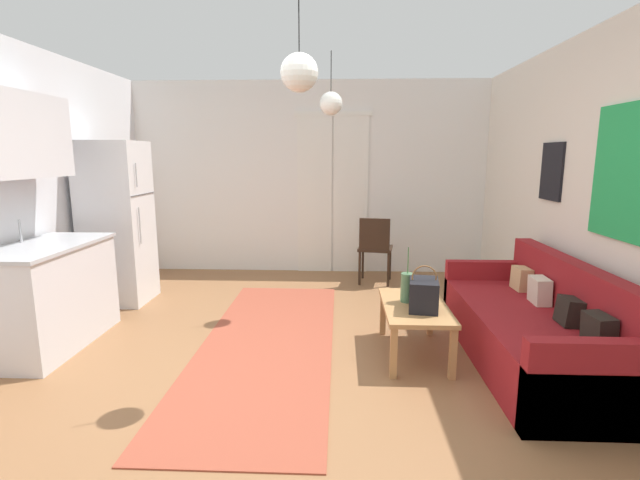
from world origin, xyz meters
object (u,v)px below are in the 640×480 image
(coffee_table, at_px, (415,311))
(pendant_lamp_near, at_px, (299,73))
(handbag, at_px, (424,294))
(pendant_lamp_far, at_px, (331,103))
(bamboo_vase, at_px, (407,287))
(accent_chair, at_px, (375,246))
(couch, at_px, (536,330))
(refrigerator, at_px, (117,223))

(coffee_table, bearing_deg, pendant_lamp_near, -148.01)
(handbag, height_order, pendant_lamp_far, pendant_lamp_far)
(bamboo_vase, xyz_separation_m, accent_chair, (-0.11, 2.04, -0.06))
(pendant_lamp_far, bearing_deg, bamboo_vase, -56.76)
(couch, bearing_deg, bamboo_vase, 169.08)
(couch, height_order, handbag, couch)
(handbag, bearing_deg, coffee_table, 111.07)
(couch, height_order, coffee_table, couch)
(couch, distance_m, accent_chair, 2.50)
(handbag, xyz_separation_m, pendant_lamp_far, (-0.76, 1.19, 1.58))
(couch, xyz_separation_m, handbag, (-0.89, 0.00, 0.28))
(bamboo_vase, height_order, accent_chair, bamboo_vase)
(couch, relative_size, pendant_lamp_far, 3.42)
(handbag, relative_size, refrigerator, 0.20)
(coffee_table, relative_size, pendant_lamp_near, 1.55)
(coffee_table, bearing_deg, bamboo_vase, 128.04)
(couch, xyz_separation_m, refrigerator, (-4.01, 1.41, 0.62))
(accent_chair, distance_m, pendant_lamp_far, 2.01)
(bamboo_vase, height_order, pendant_lamp_near, pendant_lamp_near)
(coffee_table, distance_m, pendant_lamp_far, 2.18)
(coffee_table, height_order, handbag, handbag)
(accent_chair, distance_m, pendant_lamp_near, 3.22)
(coffee_table, relative_size, bamboo_vase, 2.02)
(bamboo_vase, distance_m, accent_chair, 2.05)
(refrigerator, relative_size, pendant_lamp_near, 2.96)
(couch, xyz_separation_m, coffee_table, (-0.94, 0.12, 0.10))
(couch, xyz_separation_m, accent_chair, (-1.10, 2.23, 0.22))
(refrigerator, bearing_deg, handbag, -24.29)
(refrigerator, distance_m, accent_chair, 3.05)
(accent_chair, bearing_deg, bamboo_vase, 102.65)
(refrigerator, distance_m, pendant_lamp_far, 2.68)
(refrigerator, height_order, pendant_lamp_far, pendant_lamp_far)
(refrigerator, bearing_deg, bamboo_vase, -22.03)
(coffee_table, bearing_deg, handbag, -68.93)
(couch, height_order, bamboo_vase, bamboo_vase)
(pendant_lamp_near, bearing_deg, accent_chair, 74.99)
(handbag, height_order, refrigerator, refrigerator)
(bamboo_vase, xyz_separation_m, refrigerator, (-3.02, 1.22, 0.34))
(coffee_table, relative_size, pendant_lamp_far, 1.54)
(bamboo_vase, distance_m, pendant_lamp_far, 1.98)
(refrigerator, bearing_deg, couch, -19.40)
(bamboo_vase, relative_size, accent_chair, 0.54)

